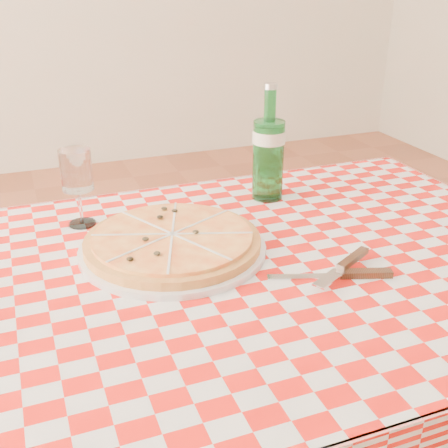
% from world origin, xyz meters
% --- Properties ---
extents(dining_table, '(1.20, 0.80, 0.75)m').
position_xyz_m(dining_table, '(0.00, 0.00, 0.66)').
color(dining_table, brown).
rests_on(dining_table, ground).
extents(tablecloth, '(1.30, 0.90, 0.01)m').
position_xyz_m(tablecloth, '(0.00, 0.00, 0.75)').
color(tablecloth, '#B4110B').
rests_on(tablecloth, dining_table).
extents(pizza_plate, '(0.47, 0.47, 0.05)m').
position_xyz_m(pizza_plate, '(-0.11, 0.10, 0.78)').
color(pizza_plate, '#D08E45').
rests_on(pizza_plate, tablecloth).
extents(water_bottle, '(0.10, 0.10, 0.28)m').
position_xyz_m(water_bottle, '(0.18, 0.29, 0.90)').
color(water_bottle, '#196425').
rests_on(water_bottle, tablecloth).
extents(wine_glass, '(0.07, 0.07, 0.17)m').
position_xyz_m(wine_glass, '(-0.26, 0.29, 0.84)').
color(wine_glass, white).
rests_on(wine_glass, tablecloth).
extents(cutlery, '(0.27, 0.24, 0.03)m').
position_xyz_m(cutlery, '(0.14, -0.11, 0.77)').
color(cutlery, silver).
rests_on(cutlery, tablecloth).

